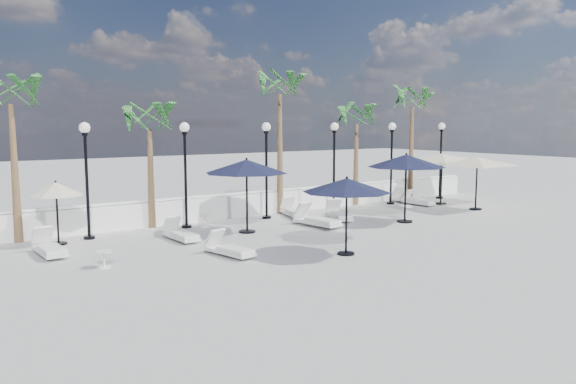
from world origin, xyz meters
TOP-DOWN VIEW (x-y plane):
  - ground at (0.00, 0.00)m, footprint 100.00×100.00m
  - balustrade at (0.00, 7.50)m, footprint 26.00×0.30m
  - lamppost_1 at (-7.00, 6.50)m, footprint 0.36×0.36m
  - lamppost_2 at (-3.50, 6.50)m, footprint 0.36×0.36m
  - lamppost_3 at (0.00, 6.50)m, footprint 0.36×0.36m
  - lamppost_4 at (3.50, 6.50)m, footprint 0.36×0.36m
  - lamppost_5 at (7.00, 6.50)m, footprint 0.36×0.36m
  - lamppost_6 at (10.50, 6.50)m, footprint 0.36×0.36m
  - palm_0 at (-9.00, 7.30)m, footprint 2.60×2.60m
  - palm_1 at (-4.50, 7.30)m, footprint 2.60×2.60m
  - palm_2 at (1.20, 7.30)m, footprint 2.60×2.60m
  - palm_3 at (5.50, 7.30)m, footprint 2.60×2.60m
  - palm_4 at (9.20, 7.30)m, footprint 2.60×2.60m
  - lounger_0 at (-4.63, 4.51)m, footprint 0.61×1.76m
  - lounger_1 at (-4.39, 1.70)m, footprint 0.87×1.77m
  - lounger_2 at (-8.62, 4.77)m, footprint 0.66×1.86m
  - lounger_3 at (1.13, 6.22)m, footprint 1.02×1.90m
  - lounger_4 at (0.55, 3.93)m, footprint 0.89×2.08m
  - lounger_5 at (7.76, 5.48)m, footprint 0.61×1.66m
  - lounger_6 at (2.13, 4.54)m, footprint 1.24×1.92m
  - lounger_7 at (7.89, 6.22)m, footprint 0.75×1.90m
  - side_table_0 at (-7.75, 2.47)m, footprint 0.47×0.47m
  - side_table_1 at (-2.91, 6.20)m, footprint 0.45×0.45m
  - side_table_2 at (4.22, 3.02)m, footprint 0.59×0.59m
  - parasol_navy_left at (-1.52, -0.08)m, footprint 2.60×2.60m
  - parasol_navy_mid at (-2.15, 4.45)m, footprint 2.93×2.93m
  - parasol_navy_right at (3.89, 2.69)m, footprint 2.99×2.99m
  - parasol_cream_sq_a at (9.00, 5.17)m, footprint 5.24×5.24m
  - parasol_cream_sq_b at (8.81, 3.09)m, footprint 4.99×4.99m
  - parasol_cream_small at (-8.03, 6.20)m, footprint 1.65×1.65m

SIDE VIEW (x-z plane):
  - ground at x=0.00m, z-range 0.00..0.00m
  - lounger_5 at x=7.76m, z-range -0.10..0.51m
  - lounger_1 at x=-4.39m, z-range -0.10..0.53m
  - lounger_0 at x=-4.63m, z-range -0.11..0.55m
  - lounger_3 at x=1.13m, z-range -0.11..0.57m
  - lounger_6 at x=2.13m, z-range -0.11..0.57m
  - lounger_2 at x=-8.62m, z-range -0.11..0.58m
  - lounger_7 at x=7.89m, z-range -0.11..0.58m
  - lounger_4 at x=0.55m, z-range -0.12..0.63m
  - side_table_1 at x=-2.91m, z-range 0.04..0.48m
  - side_table_0 at x=-7.75m, z-range 0.05..0.51m
  - side_table_2 at x=4.22m, z-range 0.06..0.63m
  - balustrade at x=0.00m, z-range -0.04..0.97m
  - parasol_cream_small at x=-8.03m, z-range 0.72..2.75m
  - parasol_navy_left at x=-1.52m, z-range 0.87..3.16m
  - parasol_navy_mid at x=-2.15m, z-range 0.99..3.62m
  - parasol_cream_sq_b at x=8.81m, z-range 1.06..3.56m
  - parasol_navy_right at x=3.89m, z-range 1.02..3.70m
  - parasol_cream_sq_a at x=9.00m, z-range 1.10..3.67m
  - lamppost_1 at x=-7.00m, z-range 0.57..4.41m
  - lamppost_2 at x=-3.50m, z-range 0.57..4.41m
  - lamppost_3 at x=0.00m, z-range 0.57..4.41m
  - lamppost_4 at x=3.50m, z-range 0.57..4.41m
  - lamppost_5 at x=7.00m, z-range 0.57..4.41m
  - lamppost_6 at x=10.50m, z-range 0.57..4.41m
  - palm_1 at x=-4.50m, z-range 1.40..6.10m
  - palm_3 at x=5.50m, z-range 1.50..6.40m
  - palm_0 at x=-9.00m, z-range 1.78..7.28m
  - palm_4 at x=9.20m, z-range 1.88..7.58m
  - palm_2 at x=1.20m, z-range 2.07..8.17m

